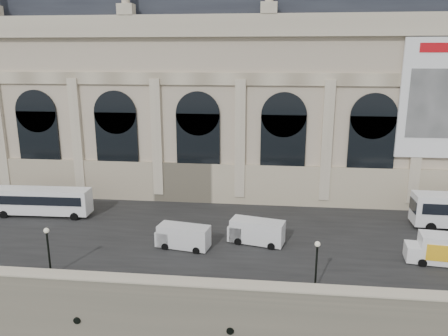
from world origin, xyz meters
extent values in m
cube|color=gray|center=(0.00, 35.00, 3.00)|extent=(160.00, 70.00, 6.00)
cube|color=#2D2D2D|center=(0.00, 14.00, 6.03)|extent=(160.00, 24.00, 0.06)
cube|color=gray|center=(0.00, 0.60, 6.55)|extent=(160.00, 1.20, 1.10)
cube|color=beige|center=(0.00, 0.60, 7.15)|extent=(160.00, 1.40, 0.12)
cube|color=beige|center=(-6.00, 31.00, 17.00)|extent=(68.00, 18.00, 22.00)
cube|color=beige|center=(-6.00, 21.85, 8.50)|extent=(68.60, 0.40, 5.00)
cube|color=beige|center=(-6.00, 21.70, 26.80)|extent=(69.00, 0.80, 2.40)
cube|color=beige|center=(-6.00, 21.85, 21.00)|extent=(68.00, 0.30, 1.40)
cube|color=beige|center=(-29.00, 21.75, 14.00)|extent=(1.20, 0.50, 14.00)
cube|color=black|center=(-24.00, 21.82, 12.50)|extent=(5.20, 0.25, 9.00)
cylinder|color=black|center=(-24.00, 21.82, 17.00)|extent=(5.20, 0.25, 5.20)
cube|color=beige|center=(-19.00, 21.75, 14.00)|extent=(1.20, 0.50, 14.00)
cube|color=black|center=(-14.00, 21.82, 12.50)|extent=(5.20, 0.25, 9.00)
cylinder|color=black|center=(-14.00, 21.82, 17.00)|extent=(5.20, 0.25, 5.20)
cube|color=beige|center=(-9.00, 21.75, 14.00)|extent=(1.20, 0.50, 14.00)
cube|color=black|center=(-4.00, 21.82, 12.50)|extent=(5.20, 0.25, 9.00)
cylinder|color=black|center=(-4.00, 21.82, 17.00)|extent=(5.20, 0.25, 5.20)
cube|color=beige|center=(1.00, 21.75, 14.00)|extent=(1.20, 0.50, 14.00)
cube|color=black|center=(6.00, 21.82, 12.50)|extent=(5.20, 0.25, 9.00)
cylinder|color=black|center=(6.00, 21.82, 17.00)|extent=(5.20, 0.25, 5.20)
cube|color=beige|center=(11.00, 21.75, 14.00)|extent=(1.20, 0.50, 14.00)
cube|color=black|center=(16.00, 21.82, 12.50)|extent=(5.20, 0.25, 9.00)
cylinder|color=black|center=(16.00, 21.82, 17.00)|extent=(5.20, 0.25, 5.20)
cube|color=beige|center=(21.00, 21.75, 14.00)|extent=(1.20, 0.50, 14.00)
cube|color=white|center=(23.00, 21.55, 19.00)|extent=(9.00, 0.35, 13.00)
cube|color=gray|center=(22.50, 21.35, 18.50)|extent=(6.20, 0.06, 7.50)
cube|color=white|center=(-20.70, 15.40, 7.80)|extent=(10.87, 2.58, 2.79)
cube|color=black|center=(-20.67, 14.24, 8.16)|extent=(9.90, 0.38, 0.99)
cube|color=black|center=(-20.74, 16.57, 8.16)|extent=(9.90, 0.38, 0.99)
cylinder|color=black|center=(-24.72, 14.15, 6.45)|extent=(0.91, 0.30, 0.90)
cylinder|color=black|center=(-24.79, 16.40, 6.45)|extent=(0.91, 0.30, 0.90)
cylinder|color=black|center=(-16.62, 14.40, 6.45)|extent=(0.91, 0.30, 0.90)
cylinder|color=black|center=(-16.69, 16.65, 6.45)|extent=(0.91, 0.30, 0.90)
cube|color=black|center=(19.61, 16.68, 8.39)|extent=(0.12, 2.39, 1.25)
cylinder|color=black|center=(21.16, 15.35, 6.52)|extent=(1.04, 0.33, 1.04)
cylinder|color=black|center=(21.21, 17.95, 6.52)|extent=(1.04, 0.33, 1.04)
cube|color=silver|center=(-3.23, 8.81, 7.20)|extent=(5.04, 2.65, 2.04)
cube|color=silver|center=(-5.12, 9.14, 6.89)|extent=(1.64, 2.07, 1.42)
cube|color=black|center=(-5.61, 9.22, 7.38)|extent=(0.33, 1.59, 0.71)
cylinder|color=black|center=(-4.90, 8.15, 6.34)|extent=(0.70, 0.33, 0.67)
cylinder|color=black|center=(-4.59, 9.99, 6.34)|extent=(0.70, 0.33, 0.67)
cylinder|color=black|center=(-1.88, 7.63, 6.34)|extent=(0.70, 0.33, 0.67)
cylinder|color=black|center=(-1.56, 9.47, 6.34)|extent=(0.70, 0.33, 0.67)
cube|color=silver|center=(3.57, 10.60, 7.27)|extent=(5.39, 3.06, 2.16)
cube|color=silver|center=(1.59, 11.06, 6.94)|extent=(1.83, 2.24, 1.50)
cube|color=black|center=(1.08, 11.18, 7.46)|extent=(0.44, 1.66, 0.75)
cylinder|color=black|center=(1.77, 10.00, 6.36)|extent=(0.75, 0.39, 0.71)
cylinder|color=black|center=(2.21, 11.93, 6.36)|extent=(0.75, 0.39, 0.71)
cylinder|color=black|center=(4.93, 9.27, 6.36)|extent=(0.75, 0.39, 0.71)
cylinder|color=black|center=(5.37, 11.19, 6.36)|extent=(0.75, 0.39, 0.71)
cube|color=white|center=(17.41, 8.43, 6.87)|extent=(1.68, 2.16, 1.37)
cylinder|color=black|center=(17.84, 7.32, 6.37)|extent=(0.75, 0.34, 0.73)
cylinder|color=black|center=(18.08, 9.41, 6.37)|extent=(0.75, 0.34, 0.73)
cylinder|color=black|center=(-13.05, 2.28, 6.20)|extent=(0.43, 0.43, 0.39)
cylinder|color=black|center=(-13.05, 2.28, 7.97)|extent=(0.16, 0.16, 3.93)
sphere|color=beige|center=(-13.05, 2.28, 10.03)|extent=(0.43, 0.43, 0.43)
cylinder|color=black|center=(8.33, 2.30, 6.19)|extent=(0.42, 0.42, 0.38)
cylinder|color=black|center=(8.33, 2.30, 7.91)|extent=(0.15, 0.15, 3.83)
sphere|color=beige|center=(8.33, 2.30, 9.92)|extent=(0.42, 0.42, 0.42)
camera|label=1|loc=(4.71, -28.46, 23.65)|focal=35.00mm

